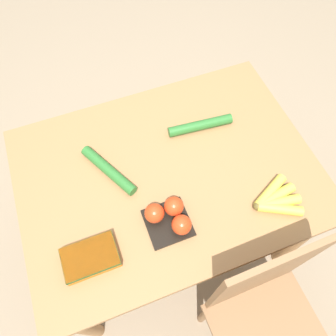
% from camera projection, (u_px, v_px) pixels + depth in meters
% --- Properties ---
extents(ground_plane, '(12.00, 12.00, 0.00)m').
position_uv_depth(ground_plane, '(168.00, 231.00, 1.97)').
color(ground_plane, gray).
extents(dining_table, '(1.18, 0.87, 0.76)m').
position_uv_depth(dining_table, '(168.00, 184.00, 1.40)').
color(dining_table, '#9E7044').
rests_on(dining_table, ground_plane).
extents(chair, '(0.42, 0.40, 1.00)m').
position_uv_depth(chair, '(264.00, 315.00, 1.28)').
color(chair, '#8E6642').
rests_on(chair, ground_plane).
extents(banana_bunch, '(0.18, 0.18, 0.04)m').
position_uv_depth(banana_bunch, '(275.00, 200.00, 1.23)').
color(banana_bunch, brown).
rests_on(banana_bunch, dining_table).
extents(tomato_pack, '(0.16, 0.16, 0.08)m').
position_uv_depth(tomato_pack, '(170.00, 216.00, 1.17)').
color(tomato_pack, black).
rests_on(tomato_pack, dining_table).
extents(carrot_bag, '(0.19, 0.12, 0.04)m').
position_uv_depth(carrot_bag, '(90.00, 257.00, 1.12)').
color(carrot_bag, orange).
rests_on(carrot_bag, dining_table).
extents(cucumber_near, '(0.28, 0.07, 0.04)m').
position_uv_depth(cucumber_near, '(200.00, 125.00, 1.39)').
color(cucumber_near, '#2D702D').
rests_on(cucumber_near, dining_table).
extents(cucumber_far, '(0.16, 0.27, 0.04)m').
position_uv_depth(cucumber_far, '(109.00, 170.00, 1.28)').
color(cucumber_far, '#2D702D').
rests_on(cucumber_far, dining_table).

